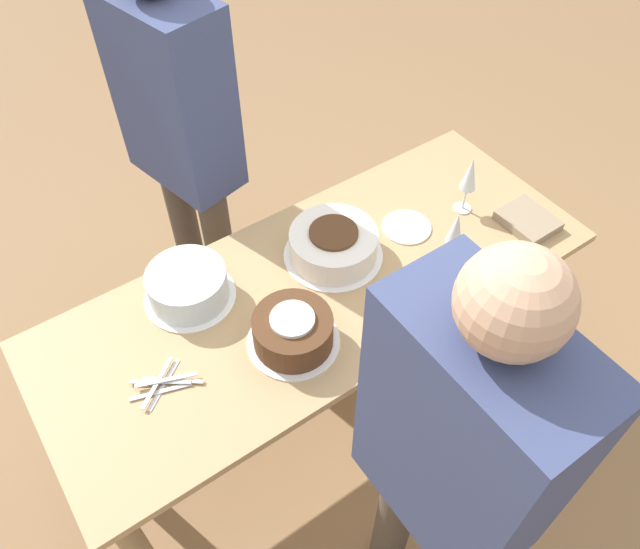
{
  "coord_description": "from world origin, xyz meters",
  "views": [
    {
      "loc": [
        -0.71,
        -1.02,
        2.24
      ],
      "look_at": [
        0.0,
        0.0,
        0.79
      ],
      "focal_mm": 35.0,
      "sensor_mm": 36.0,
      "label": 1
    }
  ],
  "objects_px": {
    "cake_center_white": "(333,245)",
    "wine_glass_far": "(455,231)",
    "cake_front_chocolate": "(293,331)",
    "wine_glass_near": "(470,175)",
    "cake_back_decorated": "(188,286)",
    "person_watching": "(180,129)",
    "person_cutting": "(453,463)"
  },
  "relations": [
    {
      "from": "cake_center_white",
      "to": "wine_glass_far",
      "type": "height_order",
      "value": "wine_glass_far"
    },
    {
      "from": "cake_front_chocolate",
      "to": "wine_glass_near",
      "type": "xyz_separation_m",
      "value": [
        0.79,
        0.13,
        0.1
      ]
    },
    {
      "from": "cake_back_decorated",
      "to": "person_watching",
      "type": "height_order",
      "value": "person_watching"
    },
    {
      "from": "cake_center_white",
      "to": "person_cutting",
      "type": "height_order",
      "value": "person_cutting"
    },
    {
      "from": "cake_center_white",
      "to": "wine_glass_far",
      "type": "bearing_deg",
      "value": -39.63
    },
    {
      "from": "cake_front_chocolate",
      "to": "cake_back_decorated",
      "type": "bearing_deg",
      "value": 117.71
    },
    {
      "from": "wine_glass_far",
      "to": "person_watching",
      "type": "bearing_deg",
      "value": 120.31
    },
    {
      "from": "wine_glass_near",
      "to": "person_watching",
      "type": "bearing_deg",
      "value": 135.83
    },
    {
      "from": "cake_center_white",
      "to": "person_watching",
      "type": "xyz_separation_m",
      "value": [
        -0.21,
        0.61,
        0.17
      ]
    },
    {
      "from": "wine_glass_far",
      "to": "cake_center_white",
      "type": "bearing_deg",
      "value": 140.37
    },
    {
      "from": "cake_back_decorated",
      "to": "person_cutting",
      "type": "height_order",
      "value": "person_cutting"
    },
    {
      "from": "cake_center_white",
      "to": "cake_front_chocolate",
      "type": "relative_size",
      "value": 1.19
    },
    {
      "from": "cake_center_white",
      "to": "wine_glass_near",
      "type": "relative_size",
      "value": 1.47
    },
    {
      "from": "cake_center_white",
      "to": "person_watching",
      "type": "height_order",
      "value": "person_watching"
    },
    {
      "from": "wine_glass_near",
      "to": "person_watching",
      "type": "distance_m",
      "value": 0.98
    },
    {
      "from": "person_watching",
      "to": "wine_glass_far",
      "type": "bearing_deg",
      "value": 17.77
    },
    {
      "from": "cake_back_decorated",
      "to": "person_watching",
      "type": "bearing_deg",
      "value": 63.03
    },
    {
      "from": "wine_glass_far",
      "to": "person_watching",
      "type": "height_order",
      "value": "person_watching"
    },
    {
      "from": "cake_back_decorated",
      "to": "wine_glass_near",
      "type": "bearing_deg",
      "value": -11.06
    },
    {
      "from": "cake_back_decorated",
      "to": "cake_center_white",
      "type": "bearing_deg",
      "value": -13.46
    },
    {
      "from": "cake_center_white",
      "to": "wine_glass_far",
      "type": "distance_m",
      "value": 0.38
    },
    {
      "from": "wine_glass_near",
      "to": "person_cutting",
      "type": "xyz_separation_m",
      "value": [
        -0.76,
        -0.72,
        0.09
      ]
    },
    {
      "from": "cake_center_white",
      "to": "person_watching",
      "type": "bearing_deg",
      "value": 108.86
    },
    {
      "from": "wine_glass_far",
      "to": "person_cutting",
      "type": "relative_size",
      "value": 0.13
    },
    {
      "from": "cake_center_white",
      "to": "wine_glass_near",
      "type": "xyz_separation_m",
      "value": [
        0.5,
        -0.08,
        0.1
      ]
    },
    {
      "from": "wine_glass_near",
      "to": "person_cutting",
      "type": "bearing_deg",
      "value": -136.54
    },
    {
      "from": "cake_front_chocolate",
      "to": "person_cutting",
      "type": "height_order",
      "value": "person_cutting"
    },
    {
      "from": "wine_glass_near",
      "to": "wine_glass_far",
      "type": "xyz_separation_m",
      "value": [
        -0.21,
        -0.16,
        -0.01
      ]
    },
    {
      "from": "wine_glass_near",
      "to": "person_watching",
      "type": "relative_size",
      "value": 0.14
    },
    {
      "from": "cake_front_chocolate",
      "to": "wine_glass_far",
      "type": "bearing_deg",
      "value": -2.63
    },
    {
      "from": "cake_center_white",
      "to": "person_watching",
      "type": "relative_size",
      "value": 0.2
    },
    {
      "from": "cake_back_decorated",
      "to": "person_cutting",
      "type": "bearing_deg",
      "value": -78.11
    }
  ]
}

